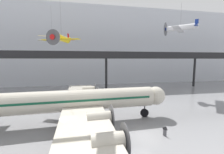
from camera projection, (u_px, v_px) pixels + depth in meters
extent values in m
plane|color=gray|center=(142.00, 136.00, 18.02)|extent=(260.00, 260.00, 0.00)
cube|color=silver|center=(101.00, 46.00, 55.10)|extent=(140.00, 3.00, 28.17)
cube|color=black|center=(107.00, 57.00, 43.52)|extent=(110.00, 3.20, 0.90)
cube|color=black|center=(107.00, 53.00, 41.90)|extent=(110.00, 0.12, 1.10)
cylinder|color=black|center=(106.00, 74.00, 45.07)|extent=(0.70, 0.70, 9.42)
cylinder|color=black|center=(194.00, 73.00, 50.78)|extent=(0.70, 0.70, 9.42)
cylinder|color=beige|center=(77.00, 100.00, 21.35)|extent=(22.71, 3.83, 3.03)
sphere|color=beige|center=(156.00, 96.00, 24.12)|extent=(2.97, 2.97, 2.97)
cube|color=#0F4C33|center=(77.00, 98.00, 21.31)|extent=(21.13, 3.83, 0.27)
cube|color=beige|center=(81.00, 92.00, 30.07)|extent=(5.77, 14.64, 0.28)
cube|color=beige|center=(86.00, 134.00, 13.15)|extent=(5.77, 14.64, 0.28)
cylinder|color=beige|center=(90.00, 95.00, 27.34)|extent=(2.68, 1.55, 1.45)
cylinder|color=#4C4C51|center=(98.00, 94.00, 27.66)|extent=(0.16, 2.76, 2.76)
cylinder|color=beige|center=(88.00, 90.00, 32.09)|extent=(2.68, 1.55, 1.45)
cylinder|color=#4C4C51|center=(95.00, 89.00, 32.42)|extent=(0.16, 2.76, 2.76)
cylinder|color=beige|center=(99.00, 118.00, 16.57)|extent=(2.68, 1.55, 1.45)
cylinder|color=#4C4C51|center=(111.00, 117.00, 16.89)|extent=(0.16, 2.76, 2.76)
cylinder|color=beige|center=(107.00, 142.00, 11.81)|extent=(2.68, 1.55, 1.45)
cylinder|color=#4C4C51|center=(125.00, 139.00, 12.14)|extent=(0.16, 2.76, 2.76)
cylinder|color=#4C4C51|center=(145.00, 109.00, 23.95)|extent=(0.20, 0.20, 1.21)
cylinder|color=black|center=(144.00, 113.00, 24.02)|extent=(1.31, 0.43, 1.30)
cylinder|color=#4C4C51|center=(79.00, 109.00, 24.00)|extent=(0.20, 0.20, 1.21)
cylinder|color=black|center=(79.00, 113.00, 24.07)|extent=(1.31, 0.43, 1.30)
cylinder|color=#4C4C51|center=(79.00, 121.00, 19.32)|extent=(0.20, 0.20, 1.21)
cylinder|color=black|center=(79.00, 126.00, 19.39)|extent=(1.31, 0.43, 1.30)
cylinder|color=yellow|center=(61.00, 38.00, 28.80)|extent=(2.93, 5.14, 1.45)
cone|color=red|center=(53.00, 37.00, 26.25)|extent=(1.19, 1.14, 0.94)
cylinder|color=#4C4C51|center=(53.00, 37.00, 26.07)|extent=(2.53, 1.08, 2.73)
cone|color=yellow|center=(68.00, 39.00, 31.18)|extent=(1.37, 1.66, 1.00)
cube|color=yellow|center=(61.00, 39.00, 28.54)|extent=(7.54, 4.06, 0.10)
cube|color=red|center=(68.00, 37.00, 31.43)|extent=(0.29, 0.59, 1.26)
cube|color=red|center=(68.00, 40.00, 31.50)|extent=(2.75, 1.61, 0.06)
cylinder|color=slate|center=(60.00, 10.00, 28.20)|extent=(0.04, 0.04, 9.23)
cylinder|color=beige|center=(52.00, 40.00, 39.73)|extent=(2.72, 4.58, 0.98)
cone|color=maroon|center=(55.00, 39.00, 37.77)|extent=(1.09, 1.04, 0.85)
cylinder|color=#4C4C51|center=(55.00, 38.00, 37.63)|extent=(2.28, 1.03, 2.47)
cone|color=beige|center=(50.00, 41.00, 41.56)|extent=(1.24, 1.46, 0.82)
cube|color=beige|center=(52.00, 37.00, 39.41)|extent=(6.79, 3.81, 0.10)
cube|color=beige|center=(53.00, 41.00, 39.55)|extent=(6.79, 3.81, 0.10)
cube|color=maroon|center=(50.00, 39.00, 41.71)|extent=(0.28, 0.54, 1.14)
cube|color=maroon|center=(50.00, 41.00, 41.78)|extent=(2.48, 1.51, 0.06)
cylinder|color=slate|center=(51.00, 22.00, 39.19)|extent=(0.04, 0.04, 8.21)
cylinder|color=silver|center=(180.00, 28.00, 37.71)|extent=(5.58, 5.47, 1.38)
cone|color=navy|center=(166.00, 29.00, 39.54)|extent=(1.61, 1.61, 1.21)
cylinder|color=#4C4C51|center=(166.00, 29.00, 39.67)|extent=(2.45, 2.53, 3.48)
cone|color=silver|center=(195.00, 26.00, 36.00)|extent=(2.04, 2.03, 1.15)
cube|color=silver|center=(179.00, 30.00, 37.97)|extent=(7.93, 8.11, 0.10)
cube|color=navy|center=(197.00, 23.00, 35.68)|extent=(0.61, 0.59, 1.61)
cube|color=navy|center=(196.00, 26.00, 35.78)|extent=(2.99, 3.05, 0.06)
cylinder|color=slate|center=(181.00, 14.00, 37.31)|extent=(0.04, 0.04, 5.42)
cube|color=#4C4C51|center=(165.00, 133.00, 18.06)|extent=(0.28, 0.43, 0.70)
cube|color=#232326|center=(165.00, 129.00, 18.00)|extent=(0.29, 0.75, 0.73)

